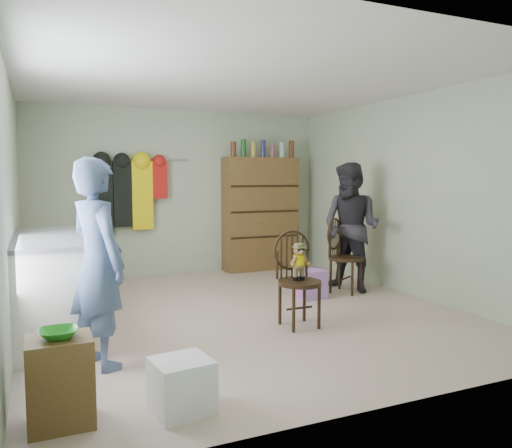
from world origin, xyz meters
name	(u,v)px	position (x,y,z in m)	size (l,w,h in m)	color
ground_plane	(243,312)	(0.00, 0.00, 0.00)	(5.00, 5.00, 0.00)	beige
room_walls	(225,169)	(0.00, 0.53, 1.58)	(5.00, 5.00, 5.00)	beige
counter	(50,285)	(-1.95, 0.00, 0.47)	(0.64, 1.86, 0.94)	silver
stool	(60,382)	(-1.95, -1.90, 0.27)	(0.37, 0.32, 0.53)	brown
bowl	(59,333)	(-1.95, -1.90, 0.56)	(0.23, 0.23, 0.06)	green
plastic_tub	(182,385)	(-1.24, -2.02, 0.17)	(0.35, 0.34, 0.34)	white
chair_front	(297,272)	(0.31, -0.68, 0.55)	(0.43, 0.43, 0.95)	#352312
chair_far	(342,253)	(1.54, 0.38, 0.51)	(0.59, 0.59, 0.96)	#352312
striped_bag	(311,284)	(1.01, 0.24, 0.17)	(0.33, 0.26, 0.35)	pink
person_left	(98,263)	(-1.62, -1.00, 0.82)	(0.59, 0.39, 1.63)	#495E87
person_right	(351,227)	(1.69, 0.40, 0.84)	(0.81, 0.63, 1.68)	#2D2B33
dresser	(260,213)	(1.25, 2.30, 0.91)	(1.20, 0.39, 2.07)	brown
coat_rack	(128,194)	(-0.83, 2.38, 1.25)	(1.42, 0.12, 1.09)	#99999E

